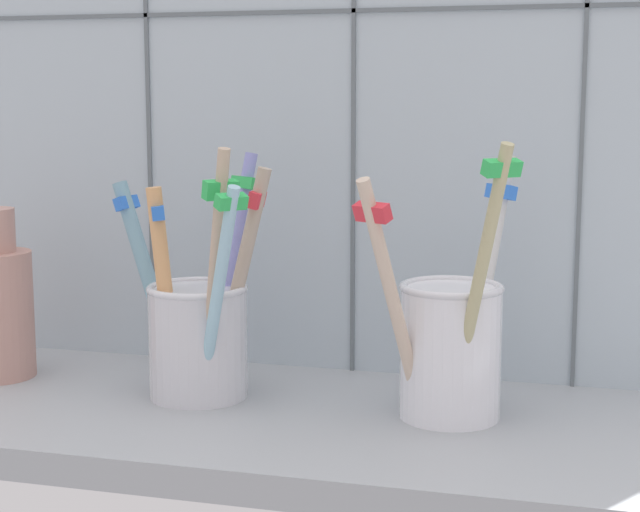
{
  "coord_description": "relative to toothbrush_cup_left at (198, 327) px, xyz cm",
  "views": [
    {
      "loc": [
        17.08,
        -61.06,
        22.32
      ],
      "look_at": [
        0.0,
        1.76,
        12.06
      ],
      "focal_mm": 57.24,
      "sensor_mm": 36.0,
      "label": 1
    }
  ],
  "objects": [
    {
      "name": "toothbrush_cup_left",
      "position": [
        0.0,
        0.0,
        0.0
      ],
      "size": [
        12.05,
        9.86,
        17.21
      ],
      "color": "silver",
      "rests_on": "counter_slab"
    },
    {
      "name": "tile_wall_back",
      "position": [
        8.47,
        10.38,
        15.63
      ],
      "size": [
        64.0,
        2.2,
        45.0
      ],
      "color": "#B2C1CC",
      "rests_on": "ground"
    },
    {
      "name": "counter_slab",
      "position": [
        8.47,
        -1.62,
        -5.87
      ],
      "size": [
        64.0,
        22.0,
        2.0
      ],
      "primitive_type": "cube",
      "color": "#9EA3A8",
      "rests_on": "ground"
    },
    {
      "name": "toothbrush_cup_right",
      "position": [
        17.09,
        0.04,
        0.08
      ],
      "size": [
        9.73,
        11.69,
        17.81
      ],
      "color": "white",
      "rests_on": "counter_slab"
    }
  ]
}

